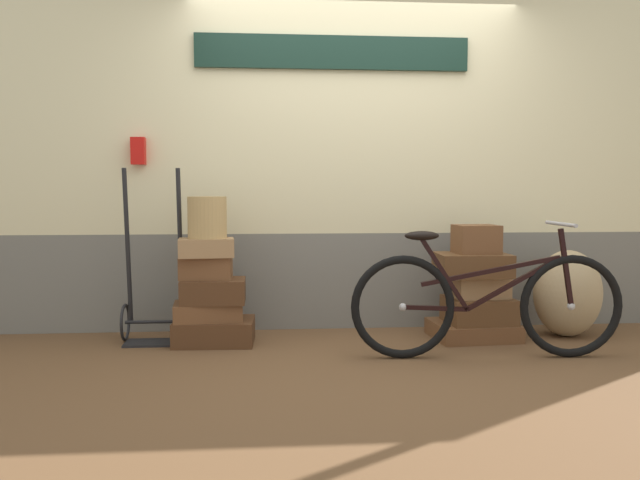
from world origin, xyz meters
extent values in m
cube|color=brown|center=(0.00, 0.00, -0.03)|extent=(9.08, 5.20, 0.06)
cube|color=slate|center=(0.00, 0.85, 0.37)|extent=(7.08, 0.20, 0.74)
cube|color=beige|center=(0.00, 0.85, 1.79)|extent=(7.08, 0.20, 2.09)
cube|color=#142D23|center=(-0.17, 0.73, 2.11)|extent=(2.06, 0.04, 0.25)
cube|color=red|center=(-1.62, 0.71, 1.37)|extent=(0.10, 0.08, 0.20)
cube|color=#4C2D19|center=(-1.04, 0.33, 0.09)|extent=(0.56, 0.40, 0.17)
cube|color=brown|center=(-1.09, 0.33, 0.23)|extent=(0.49, 0.36, 0.12)
cube|color=#4C2D19|center=(-1.05, 0.32, 0.38)|extent=(0.44, 0.32, 0.17)
cube|color=brown|center=(-1.10, 0.34, 0.54)|extent=(0.36, 0.24, 0.16)
cube|color=#9E754C|center=(-1.09, 0.31, 0.68)|extent=(0.39, 0.28, 0.13)
cube|color=brown|center=(0.82, 0.34, 0.06)|extent=(0.61, 0.51, 0.12)
cube|color=brown|center=(0.86, 0.32, 0.21)|extent=(0.48, 0.40, 0.18)
cube|color=#9E754C|center=(0.85, 0.36, 0.38)|extent=(0.42, 0.36, 0.16)
cube|color=brown|center=(0.80, 0.32, 0.54)|extent=(0.51, 0.39, 0.16)
cube|color=brown|center=(0.83, 0.33, 0.73)|extent=(0.31, 0.27, 0.20)
cylinder|color=tan|center=(-1.08, 0.34, 0.89)|extent=(0.27, 0.27, 0.29)
torus|color=black|center=(-1.69, 0.47, 0.13)|extent=(0.02, 0.27, 0.27)
torus|color=black|center=(-1.26, 0.47, 0.13)|extent=(0.02, 0.27, 0.27)
cylinder|color=black|center=(-1.47, 0.47, 0.13)|extent=(0.43, 0.02, 0.02)
cylinder|color=black|center=(-1.66, 0.47, 0.68)|extent=(0.03, 0.15, 1.10)
cylinder|color=black|center=(-1.29, 0.47, 0.68)|extent=(0.03, 0.15, 1.10)
cube|color=black|center=(-1.47, 0.36, 0.01)|extent=(0.39, 0.22, 0.02)
ellipsoid|color=tan|center=(1.53, 0.35, 0.32)|extent=(0.50, 0.42, 0.64)
torus|color=black|center=(0.19, -0.17, 0.33)|extent=(0.67, 0.09, 0.66)
sphere|color=#B2B2B7|center=(0.19, -0.17, 0.33)|extent=(0.05, 0.05, 0.05)
torus|color=black|center=(1.27, -0.23, 0.33)|extent=(0.67, 0.09, 0.66)
sphere|color=#B2B2B7|center=(1.27, -0.23, 0.33)|extent=(0.05, 0.05, 0.05)
cube|color=black|center=(0.90, -0.21, 0.48)|extent=(0.60, 0.06, 0.36)
cube|color=black|center=(0.45, -0.18, 0.54)|extent=(0.32, 0.05, 0.47)
cube|color=black|center=(0.40, -0.18, 0.32)|extent=(0.41, 0.05, 0.04)
cube|color=black|center=(0.75, -0.20, 0.56)|extent=(0.89, 0.08, 0.20)
cube|color=black|center=(1.23, -0.23, 0.58)|extent=(0.11, 0.03, 0.50)
ellipsoid|color=black|center=(0.31, -0.17, 0.79)|extent=(0.22, 0.10, 0.06)
cylinder|color=#A5A5AD|center=(1.19, -0.22, 0.86)|extent=(0.05, 0.46, 0.02)
camera|label=1|loc=(-0.67, -4.11, 1.07)|focal=35.67mm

